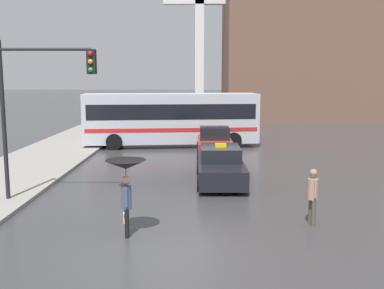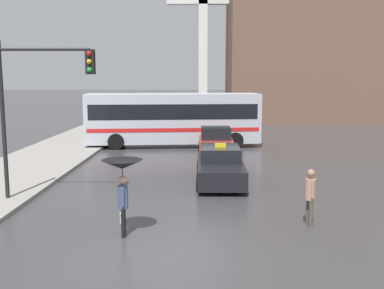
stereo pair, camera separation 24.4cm
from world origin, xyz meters
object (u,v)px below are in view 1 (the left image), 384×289
taxi (220,166)px  pedestrian_with_umbrella (126,174)px  pedestrian_man (313,192)px  traffic_light (40,92)px  sedan_red (214,143)px  city_bus (171,117)px  monument_cross (200,26)px

taxi → pedestrian_with_umbrella: bearing=66.0°
taxi → pedestrian_man: bearing=113.3°
pedestrian_man → traffic_light: size_ratio=0.30×
taxi → pedestrian_man: (2.34, -5.44, 0.31)m
sedan_red → pedestrian_with_umbrella: pedestrian_with_umbrella is taller
sedan_red → traffic_light: (-6.17, -9.34, 3.07)m
taxi → pedestrian_with_umbrella: 7.09m
traffic_light → city_bus: bearing=74.2°
taxi → pedestrian_man: 5.92m
sedan_red → city_bus: (-2.54, 3.46, 1.11)m
sedan_red → pedestrian_man: bearing=101.2°
pedestrian_with_umbrella → monument_cross: monument_cross is taller
pedestrian_man → sedan_red: bearing=-177.0°
sedan_red → traffic_light: traffic_light is taller
taxi → monument_cross: monument_cross is taller
monument_cross → traffic_light: bearing=-99.8°
pedestrian_man → traffic_light: bearing=-113.6°
taxi → monument_cross: (-0.60, 28.94, 8.79)m
city_bus → pedestrian_man: size_ratio=6.52×
sedan_red → city_bus: 4.43m
city_bus → traffic_light: 13.45m
city_bus → pedestrian_man: (4.85, -15.15, -0.84)m
taxi → monument_cross: 30.25m
pedestrian_man → monument_cross: size_ratio=0.10×
pedestrian_with_umbrella → monument_cross: size_ratio=0.13×
city_bus → pedestrian_with_umbrella: bearing=-7.1°
monument_cross → taxi: bearing=-88.8°
sedan_red → monument_cross: 24.32m
sedan_red → monument_cross: monument_cross is taller
sedan_red → taxi: bearing=89.8°
pedestrian_man → pedestrian_with_umbrella: bearing=-87.6°
city_bus → monument_cross: (1.91, 19.22, 7.64)m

